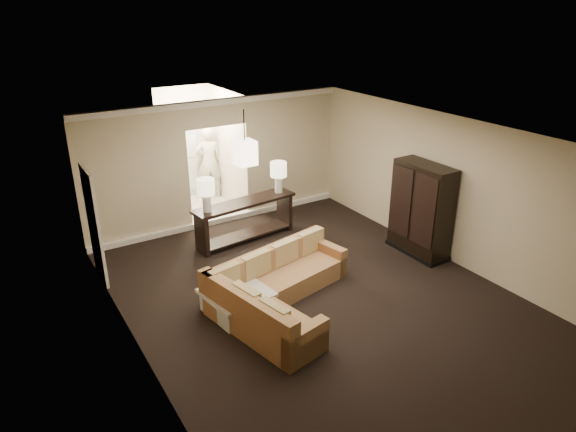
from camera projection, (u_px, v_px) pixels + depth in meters
ground at (322, 302)px, 8.68m from camera, size 8.00×8.00×0.00m
wall_back at (219, 163)px, 11.26m from camera, size 6.00×0.04×2.80m
wall_front at (563, 369)px, 5.01m from camera, size 6.00×0.04×2.80m
wall_left at (137, 276)px, 6.68m from camera, size 0.04×8.00×2.80m
wall_right at (455, 192)px, 9.59m from camera, size 0.04×8.00×2.80m
ceiling at (327, 140)px, 7.58m from camera, size 6.00×8.00×0.02m
crown_molding at (216, 102)px, 10.70m from camera, size 6.00×0.10×0.12m
baseboard at (223, 219)px, 11.75m from camera, size 6.00×0.10×0.12m
side_door at (94, 226)px, 9.02m from camera, size 0.05×0.90×2.10m
foyer at (195, 153)px, 12.35m from camera, size 1.44×2.02×2.80m
sectional_sofa at (277, 291)px, 8.40m from camera, size 2.77×2.53×0.79m
coffee_table at (237, 301)px, 8.33m from camera, size 1.09×1.09×0.41m
console_table at (245, 217)px, 10.70m from camera, size 2.32×0.76×0.88m
armoire at (421, 212)px, 10.03m from camera, size 0.55×1.29×1.85m
drink_table at (302, 249)px, 9.65m from camera, size 0.43×0.43×0.54m
table_lamp_left at (206, 190)px, 9.89m from camera, size 0.35×0.35×0.67m
table_lamp_right at (279, 172)px, 10.88m from camera, size 0.35×0.35×0.67m
pendant_light at (245, 153)px, 10.03m from camera, size 0.38×0.38×1.09m
person at (209, 159)px, 12.88m from camera, size 0.85×0.68×2.03m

